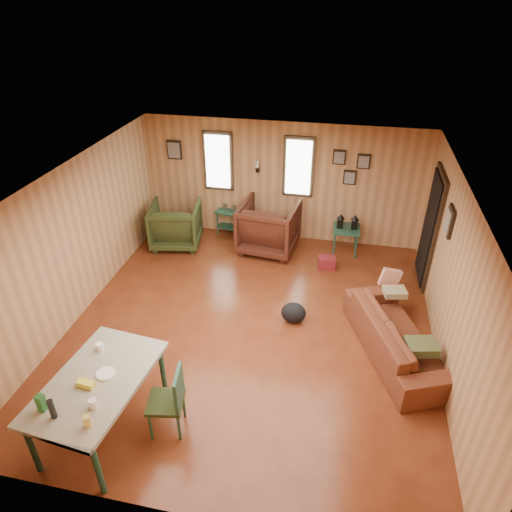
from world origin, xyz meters
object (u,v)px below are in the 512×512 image
at_px(recliner_brown, 269,225).
at_px(recliner_green, 176,223).
at_px(end_table, 230,217).
at_px(dining_table, 96,385).
at_px(side_table, 347,227).
at_px(sofa, 399,330).

relative_size(recliner_brown, recliner_green, 1.13).
bearing_deg(recliner_green, end_table, -152.28).
xyz_separation_m(recliner_green, dining_table, (0.73, -4.43, 0.27)).
bearing_deg(recliner_brown, side_table, -166.31).
distance_m(end_table, side_table, 2.45).
relative_size(recliner_brown, side_table, 1.33).
distance_m(recliner_green, dining_table, 4.49).
bearing_deg(sofa, end_table, 24.68).
xyz_separation_m(sofa, side_table, (-0.84, 2.73, 0.15)).
bearing_deg(sofa, recliner_brown, 20.70).
distance_m(recliner_brown, end_table, 1.09).
bearing_deg(end_table, recliner_green, -141.92).
relative_size(end_table, dining_table, 0.38).
xyz_separation_m(sofa, dining_table, (-3.45, -2.08, 0.34)).
height_order(end_table, dining_table, dining_table).
height_order(recliner_green, dining_table, dining_table).
distance_m(end_table, dining_table, 5.17).
bearing_deg(side_table, sofa, -72.93).
bearing_deg(recliner_brown, end_table, -24.44).
distance_m(sofa, recliner_brown, 3.44).
bearing_deg(dining_table, recliner_brown, 82.39).
xyz_separation_m(sofa, recliner_green, (-4.18, 2.35, 0.07)).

